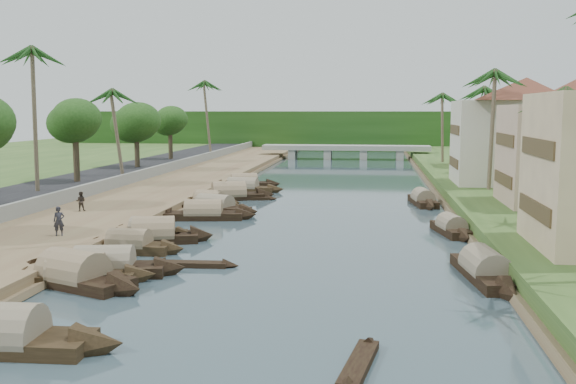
# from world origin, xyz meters

# --- Properties ---
(ground) EXTENTS (220.00, 220.00, 0.00)m
(ground) POSITION_xyz_m (0.00, 0.00, 0.00)
(ground) COLOR #33464D
(ground) RESTS_ON ground
(left_bank) EXTENTS (10.00, 180.00, 0.80)m
(left_bank) POSITION_xyz_m (-16.00, 20.00, 0.40)
(left_bank) COLOR brown
(left_bank) RESTS_ON ground
(right_bank) EXTENTS (16.00, 180.00, 1.20)m
(right_bank) POSITION_xyz_m (19.00, 20.00, 0.60)
(right_bank) COLOR #2D491D
(right_bank) RESTS_ON ground
(road) EXTENTS (8.00, 180.00, 1.40)m
(road) POSITION_xyz_m (-24.50, 20.00, 0.70)
(road) COLOR black
(road) RESTS_ON ground
(retaining_wall) EXTENTS (0.40, 180.00, 1.10)m
(retaining_wall) POSITION_xyz_m (-20.20, 20.00, 1.35)
(retaining_wall) COLOR gray
(retaining_wall) RESTS_ON left_bank
(treeline) EXTENTS (120.00, 14.00, 8.00)m
(treeline) POSITION_xyz_m (0.00, 100.00, 4.00)
(treeline) COLOR #193C10
(treeline) RESTS_ON ground
(bridge) EXTENTS (28.00, 4.00, 2.40)m
(bridge) POSITION_xyz_m (0.00, 72.00, 1.72)
(bridge) COLOR gray
(bridge) RESTS_ON ground
(building_far) EXTENTS (15.59, 15.59, 10.20)m
(building_far) POSITION_xyz_m (18.99, 28.00, 6.38)
(building_far) COLOR beige
(building_far) RESTS_ON right_bank
(building_distant) EXTENTS (12.62, 12.62, 9.20)m
(building_distant) POSITION_xyz_m (19.99, 48.00, 5.88)
(building_distant) COLOR #D3B88D
(building_distant) RESTS_ON right_bank
(sampan_1) EXTENTS (8.77, 5.13, 2.53)m
(sampan_1) POSITION_xyz_m (-9.51, -8.19, 0.42)
(sampan_1) COLOR black
(sampan_1) RESTS_ON ground
(sampan_2) EXTENTS (7.94, 3.35, 2.08)m
(sampan_2) POSITION_xyz_m (-9.53, -7.87, 0.41)
(sampan_2) COLOR black
(sampan_2) RESTS_ON ground
(sampan_3) EXTENTS (8.60, 3.28, 2.26)m
(sampan_3) POSITION_xyz_m (-8.79, -6.29, 0.42)
(sampan_3) COLOR black
(sampan_3) RESTS_ON ground
(sampan_4) EXTENTS (6.98, 1.89, 2.00)m
(sampan_4) POSITION_xyz_m (-9.53, -1.07, 0.41)
(sampan_4) COLOR black
(sampan_4) RESTS_ON ground
(sampan_5) EXTENTS (7.96, 4.00, 2.44)m
(sampan_5) POSITION_xyz_m (-9.08, 1.95, 0.42)
(sampan_5) COLOR black
(sampan_5) RESTS_ON ground
(sampan_6) EXTENTS (6.68, 1.99, 2.01)m
(sampan_6) POSITION_xyz_m (-9.82, 3.08, 0.41)
(sampan_6) COLOR black
(sampan_6) RESTS_ON ground
(sampan_7) EXTENTS (8.46, 2.90, 2.21)m
(sampan_7) POSITION_xyz_m (-8.21, 10.71, 0.42)
(sampan_7) COLOR black
(sampan_7) RESTS_ON ground
(sampan_8) EXTENTS (6.64, 3.20, 2.03)m
(sampan_8) POSITION_xyz_m (-9.19, 16.18, 0.41)
(sampan_8) COLOR black
(sampan_8) RESTS_ON ground
(sampan_9) EXTENTS (8.45, 4.50, 2.14)m
(sampan_9) POSITION_xyz_m (-8.19, 14.15, 0.41)
(sampan_9) COLOR black
(sampan_9) RESTS_ON ground
(sampan_10) EXTENTS (6.56, 2.54, 1.83)m
(sampan_10) POSITION_xyz_m (-9.81, 18.02, 0.40)
(sampan_10) COLOR black
(sampan_10) RESTS_ON ground
(sampan_11) EXTENTS (9.08, 5.16, 2.53)m
(sampan_11) POSITION_xyz_m (-8.71, 21.58, 0.42)
(sampan_11) COLOR black
(sampan_11) RESTS_ON ground
(sampan_12) EXTENTS (8.94, 2.28, 2.11)m
(sampan_12) POSITION_xyz_m (-8.58, 27.52, 0.41)
(sampan_12) COLOR black
(sampan_12) RESTS_ON ground
(sampan_13) EXTENTS (8.30, 3.95, 2.23)m
(sampan_13) POSITION_xyz_m (-9.17, 31.04, 0.42)
(sampan_13) COLOR black
(sampan_13) RESTS_ON ground
(sampan_14) EXTENTS (2.87, 9.29, 2.21)m
(sampan_14) POSITION_xyz_m (10.19, -4.40, 0.42)
(sampan_14) COLOR black
(sampan_14) RESTS_ON ground
(sampan_15) EXTENTS (2.76, 6.85, 1.85)m
(sampan_15) POSITION_xyz_m (9.90, 7.21, 0.40)
(sampan_15) COLOR black
(sampan_15) RESTS_ON ground
(sampan_16) EXTENTS (2.56, 8.19, 2.00)m
(sampan_16) POSITION_xyz_m (9.03, 20.80, 0.41)
(sampan_16) COLOR black
(sampan_16) RESTS_ON ground
(canoe_0) EXTENTS (1.59, 5.39, 0.71)m
(canoe_0) POSITION_xyz_m (4.22, -16.41, 0.10)
(canoe_0) COLOR black
(canoe_0) RESTS_ON ground
(canoe_1) EXTENTS (4.91, 1.04, 0.79)m
(canoe_1) POSITION_xyz_m (-4.82, -3.92, 0.10)
(canoe_1) COLOR black
(canoe_1) RESTS_ON ground
(canoe_2) EXTENTS (5.06, 1.68, 0.73)m
(canoe_2) POSITION_xyz_m (-6.66, 21.57, 0.10)
(canoe_2) COLOR black
(canoe_2) RESTS_ON ground
(palm_1) EXTENTS (3.20, 3.20, 9.78)m
(palm_1) POSITION_xyz_m (16.00, 5.41, 9.25)
(palm_1) COLOR brown
(palm_1) RESTS_ON ground
(palm_2) EXTENTS (3.20, 3.20, 11.98)m
(palm_2) POSITION_xyz_m (15.00, 22.77, 11.37)
(palm_2) COLOR brown
(palm_2) RESTS_ON ground
(palm_3) EXTENTS (3.20, 3.20, 11.01)m
(palm_3) POSITION_xyz_m (16.00, 38.17, 10.46)
(palm_3) COLOR brown
(palm_3) RESTS_ON ground
(palm_5) EXTENTS (3.20, 3.20, 13.53)m
(palm_5) POSITION_xyz_m (-24.00, 14.99, 13.06)
(palm_5) COLOR brown
(palm_5) RESTS_ON ground
(palm_6) EXTENTS (3.20, 3.20, 10.40)m
(palm_6) POSITION_xyz_m (-22.00, 28.46, 10.06)
(palm_6) COLOR brown
(palm_6) RESTS_ON ground
(palm_7) EXTENTS (3.20, 3.20, 10.68)m
(palm_7) POSITION_xyz_m (14.00, 53.43, 10.12)
(palm_7) COLOR brown
(palm_7) RESTS_ON ground
(palm_8) EXTENTS (3.20, 3.20, 12.65)m
(palm_8) POSITION_xyz_m (-20.50, 60.17, 12.23)
(palm_8) COLOR brown
(palm_8) RESTS_ON ground
(tree_3) EXTENTS (4.71, 4.71, 7.80)m
(tree_3) POSITION_xyz_m (-24.00, 22.44, 7.15)
(tree_3) COLOR #453A27
(tree_3) RESTS_ON ground
(tree_4) EXTENTS (5.43, 5.43, 7.61)m
(tree_4) POSITION_xyz_m (-24.00, 38.64, 6.70)
(tree_4) COLOR #453A27
(tree_4) RESTS_ON ground
(tree_5) EXTENTS (4.54, 4.54, 7.24)m
(tree_5) POSITION_xyz_m (-24.00, 51.76, 6.68)
(tree_5) COLOR #453A27
(tree_5) RESTS_ON ground
(tree_6) EXTENTS (4.84, 4.84, 7.48)m
(tree_6) POSITION_xyz_m (24.00, 29.29, 6.60)
(tree_6) COLOR #453A27
(tree_6) RESTS_ON ground
(person_near) EXTENTS (0.76, 0.63, 1.78)m
(person_near) POSITION_xyz_m (-14.08, -0.61, 1.69)
(person_near) COLOR #292931
(person_near) RESTS_ON left_bank
(person_far) EXTENTS (0.82, 0.70, 1.47)m
(person_far) POSITION_xyz_m (-17.05, 8.55, 1.53)
(person_far) COLOR #2F2621
(person_far) RESTS_ON left_bank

